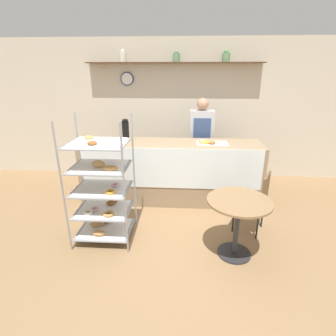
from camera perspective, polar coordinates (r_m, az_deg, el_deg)
name	(u,v)px	position (r m, az deg, el deg)	size (l,w,h in m)	color
ground_plane	(166,239)	(3.62, -0.43, -15.29)	(14.00, 14.00, 0.00)	olive
back_wall	(174,110)	(5.38, 1.35, 12.49)	(10.00, 0.30, 2.70)	beige
display_counter	(171,172)	(4.42, 0.63, -0.79)	(2.94, 0.68, 1.01)	#937A5B
pastry_rack	(102,190)	(3.41, -14.20, -4.68)	(0.74, 0.62, 1.62)	gray
person_worker	(201,140)	(4.90, 7.21, 6.09)	(0.44, 0.23, 1.66)	#282833
cafe_table	(238,214)	(3.18, 15.00, -9.66)	(0.74, 0.74, 0.74)	#262628
cafe_chair	(257,197)	(3.71, 18.85, -5.97)	(0.51, 0.51, 0.86)	black
coffee_carafe	(126,130)	(4.41, -9.23, 8.16)	(0.11, 0.11, 0.36)	black
donut_tray_counter	(209,142)	(4.24, 8.82, 5.51)	(0.49, 0.27, 0.05)	white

